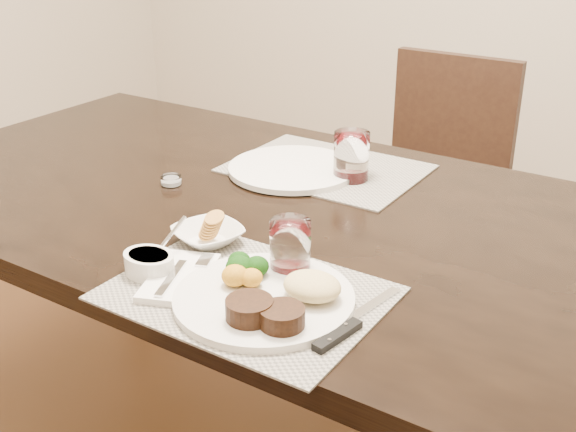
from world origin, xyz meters
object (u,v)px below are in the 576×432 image
Objects in this scene: chair_far at (437,179)px; cracker_bowl at (208,234)px; wine_glass_near at (290,250)px; steak_knife at (346,328)px; dinner_plate at (270,296)px; far_plate at (293,169)px.

chair_far reaches higher than cracker_bowl.
wine_glass_near is at bearing -3.73° from cracker_bowl.
steak_knife is at bearing -18.17° from cracker_bowl.
cracker_bowl is (-0.38, 0.12, 0.01)m from steak_knife.
dinner_plate is at bearing -73.54° from wine_glass_near.
dinner_plate is at bearing -28.55° from cracker_bowl.
chair_far is 1.20m from cracker_bowl.
cracker_bowl is 1.63× the size of wine_glass_near.
wine_glass_near reaches higher than far_plate.
cracker_bowl is at bearing -90.74° from chair_far.
chair_far is 0.80m from far_plate.
dinner_plate is 0.26m from cracker_bowl.
dinner_plate is 0.14m from steak_knife.
cracker_bowl is 0.43m from far_plate.
steak_knife is (0.14, 0.00, -0.01)m from dinner_plate.
wine_glass_near is at bearing 157.37° from steak_knife.
dinner_plate is 3.01× the size of wine_glass_near.
steak_knife is at bearing -74.41° from chair_far.
steak_knife is 0.76× the size of far_plate.
chair_far is at bearing 89.26° from cracker_bowl.
cracker_bowl is at bearing 172.95° from dinner_plate.
cracker_bowl is at bearing 176.27° from wine_glass_near.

